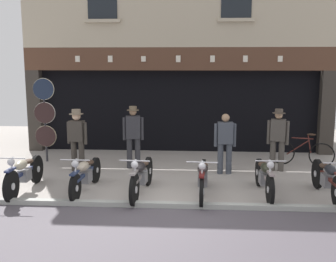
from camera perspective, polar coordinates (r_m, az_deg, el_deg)
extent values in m
cube|color=#A09890|center=(12.90, 1.33, -3.27)|extent=(21.68, 10.00, 0.08)
cube|color=#A3A59F|center=(8.17, -0.16, -10.61)|extent=(21.68, 0.16, 0.18)
cube|color=black|center=(14.96, 1.73, 3.71)|extent=(8.90, 4.00, 2.60)
cube|color=#332D28|center=(13.83, -18.12, 2.76)|extent=(0.44, 0.36, 2.60)
cube|color=#332D28|center=(13.48, 21.42, 2.40)|extent=(0.44, 0.36, 2.60)
cube|color=black|center=(13.21, 1.46, 3.49)|extent=(8.51, 0.03, 2.18)
cube|color=#503223|center=(12.70, 1.41, 10.12)|extent=(9.68, 0.24, 0.70)
cube|color=silver|center=(13.07, -12.63, 9.88)|extent=(0.14, 0.03, 0.19)
cube|color=silver|center=(12.83, -8.15, 10.02)|extent=(0.14, 0.03, 0.20)
cube|color=silver|center=(12.66, -3.48, 10.11)|extent=(0.14, 0.03, 0.17)
cube|color=silver|center=(12.57, 1.45, 10.13)|extent=(0.14, 0.03, 0.20)
cube|color=silver|center=(12.57, 6.29, 10.07)|extent=(0.14, 0.03, 0.20)
cube|color=silver|center=(12.65, 10.84, 9.96)|extent=(0.14, 0.03, 0.20)
cube|color=silver|center=(12.82, 15.52, 9.78)|extent=(0.14, 0.03, 0.18)
cube|color=#B5A78D|center=(12.90, -9.21, 15.08)|extent=(1.10, 0.12, 0.10)
cube|color=#B5A78D|center=(12.64, 9.57, 15.18)|extent=(1.10, 0.12, 0.10)
cylinder|color=black|center=(8.95, -21.22, -7.30)|extent=(0.07, 0.66, 0.66)
cylinder|color=silver|center=(8.95, -21.22, -7.30)|extent=(0.10, 0.15, 0.15)
cylinder|color=black|center=(10.17, -18.02, -5.13)|extent=(0.08, 0.66, 0.66)
cylinder|color=silver|center=(10.17, -18.02, -5.13)|extent=(0.11, 0.15, 0.15)
cube|color=navy|center=(9.53, -19.55, -5.45)|extent=(0.08, 1.27, 0.07)
cube|color=slate|center=(9.54, -19.53, -5.86)|extent=(0.20, 0.32, 0.26)
ellipsoid|color=tan|center=(9.33, -20.01, -4.52)|extent=(0.22, 0.46, 0.20)
ellipsoid|color=#38281E|center=(9.70, -19.05, -4.05)|extent=(0.20, 0.30, 0.10)
cube|color=navy|center=(8.86, -21.36, -5.12)|extent=(0.10, 0.36, 0.04)
sphere|color=silver|center=(8.88, -21.25, -4.10)|extent=(0.15, 0.15, 0.15)
cylinder|color=silver|center=(8.86, -21.29, -3.59)|extent=(0.62, 0.03, 0.02)
cylinder|color=silver|center=(8.91, -21.23, -5.44)|extent=(0.04, 0.27, 0.61)
cylinder|color=black|center=(8.56, -12.96, -7.86)|extent=(0.10, 0.60, 0.60)
cylinder|color=silver|center=(8.56, -12.96, -7.86)|extent=(0.11, 0.14, 0.13)
cylinder|color=black|center=(9.87, -10.17, -5.43)|extent=(0.11, 0.60, 0.60)
cylinder|color=silver|center=(9.87, -10.17, -5.43)|extent=(0.12, 0.14, 0.13)
cube|color=#1E2B4C|center=(9.18, -11.49, -5.84)|extent=(0.14, 1.32, 0.07)
cube|color=slate|center=(9.19, -11.47, -6.26)|extent=(0.22, 0.33, 0.26)
ellipsoid|color=tan|center=(8.97, -11.87, -4.89)|extent=(0.24, 0.47, 0.20)
ellipsoid|color=#38281E|center=(9.37, -11.03, -4.37)|extent=(0.22, 0.31, 0.10)
cube|color=#1E2B4C|center=(8.47, -13.04, -5.79)|extent=(0.12, 0.36, 0.04)
sphere|color=silver|center=(8.48, -12.95, -4.52)|extent=(0.15, 0.15, 0.15)
cylinder|color=silver|center=(8.46, -12.97, -3.99)|extent=(0.62, 0.06, 0.02)
cylinder|color=silver|center=(8.51, -12.94, -5.92)|extent=(0.05, 0.27, 0.61)
cylinder|color=black|center=(8.18, -4.78, -8.23)|extent=(0.13, 0.67, 0.66)
cylinder|color=silver|center=(8.18, -4.78, -8.23)|extent=(0.11, 0.15, 0.15)
cylinder|color=black|center=(9.52, -2.79, -5.65)|extent=(0.14, 0.67, 0.66)
cylinder|color=silver|center=(9.52, -2.79, -5.65)|extent=(0.12, 0.15, 0.15)
cube|color=gray|center=(8.82, -3.72, -6.10)|extent=(0.18, 1.31, 0.07)
cube|color=slate|center=(8.83, -3.71, -6.53)|extent=(0.23, 0.34, 0.26)
ellipsoid|color=black|center=(8.60, -3.97, -5.12)|extent=(0.26, 0.48, 0.20)
ellipsoid|color=#38281E|center=(9.01, -3.38, -4.56)|extent=(0.22, 0.32, 0.10)
cube|color=gray|center=(8.08, -4.81, -5.86)|extent=(0.13, 0.37, 0.04)
sphere|color=silver|center=(8.10, -4.73, -4.74)|extent=(0.15, 0.15, 0.15)
cylinder|color=silver|center=(8.08, -4.73, -4.19)|extent=(0.62, 0.08, 0.02)
cylinder|color=silver|center=(8.14, -4.74, -6.20)|extent=(0.06, 0.28, 0.60)
cylinder|color=black|center=(8.13, 4.76, -8.47)|extent=(0.10, 0.64, 0.63)
cylinder|color=silver|center=(8.13, 4.76, -8.47)|extent=(0.11, 0.14, 0.14)
cylinder|color=black|center=(9.44, 5.06, -5.90)|extent=(0.11, 0.64, 0.63)
cylinder|color=silver|center=(9.44, 5.06, -5.90)|extent=(0.12, 0.14, 0.14)
cube|color=#511312|center=(8.75, 4.93, -6.34)|extent=(0.14, 1.26, 0.07)
cube|color=slate|center=(8.77, 4.93, -6.78)|extent=(0.22, 0.33, 0.26)
ellipsoid|color=black|center=(8.53, 4.92, -5.35)|extent=(0.24, 0.47, 0.20)
ellipsoid|color=#38281E|center=(8.94, 5.00, -4.79)|extent=(0.22, 0.31, 0.10)
cube|color=#511312|center=(8.03, 4.80, -6.19)|extent=(0.12, 0.36, 0.04)
sphere|color=silver|center=(8.04, 4.83, -4.95)|extent=(0.15, 0.15, 0.15)
cylinder|color=silver|center=(8.02, 4.84, -4.40)|extent=(0.62, 0.06, 0.02)
cylinder|color=silver|center=(8.08, 4.80, -6.43)|extent=(0.05, 0.24, 0.62)
cylinder|color=black|center=(8.44, 14.18, -8.03)|extent=(0.08, 0.64, 0.64)
cylinder|color=silver|center=(8.44, 14.18, -8.03)|extent=(0.10, 0.14, 0.14)
cylinder|color=black|center=(9.68, 12.70, -5.70)|extent=(0.09, 0.64, 0.64)
cylinder|color=silver|center=(9.68, 12.70, -5.70)|extent=(0.11, 0.14, 0.14)
cube|color=gray|center=(9.02, 13.41, -6.06)|extent=(0.08, 1.21, 0.07)
cube|color=slate|center=(9.04, 13.40, -6.48)|extent=(0.20, 0.32, 0.26)
ellipsoid|color=black|center=(8.82, 13.65, -5.08)|extent=(0.23, 0.46, 0.20)
ellipsoid|color=#38281E|center=(9.20, 13.20, -4.58)|extent=(0.20, 0.30, 0.10)
cube|color=gray|center=(8.35, 14.27, -5.82)|extent=(0.10, 0.36, 0.04)
sphere|color=silver|center=(8.36, 14.24, -4.64)|extent=(0.15, 0.15, 0.15)
cylinder|color=silver|center=(8.34, 14.26, -4.11)|extent=(0.62, 0.03, 0.02)
cylinder|color=silver|center=(8.40, 14.21, -6.06)|extent=(0.04, 0.29, 0.60)
cylinder|color=black|center=(9.88, 20.28, -5.67)|extent=(0.08, 0.67, 0.67)
cylinder|color=silver|center=(9.88, 20.28, -5.67)|extent=(0.11, 0.15, 0.15)
cube|color=#551C16|center=(9.22, 21.54, -6.05)|extent=(0.07, 1.27, 0.07)
cube|color=slate|center=(9.23, 21.51, -6.47)|extent=(0.20, 0.32, 0.26)
ellipsoid|color=black|center=(9.01, 21.93, -5.10)|extent=(0.22, 0.46, 0.20)
ellipsoid|color=#38281E|center=(9.40, 21.15, -4.59)|extent=(0.20, 0.30, 0.10)
cylinder|color=#38332D|center=(10.91, -12.07, -3.44)|extent=(0.15, 0.15, 0.82)
cylinder|color=#38332D|center=(11.01, -13.10, -3.37)|extent=(0.15, 0.15, 0.82)
cube|color=#38332D|center=(10.83, -12.71, 0.01)|extent=(0.41, 0.28, 0.54)
cube|color=white|center=(10.92, -12.46, 0.44)|extent=(0.14, 0.04, 0.30)
cube|color=#47234C|center=(10.94, -12.42, 0.40)|extent=(0.05, 0.02, 0.28)
cylinder|color=#38332D|center=(10.74, -11.58, -0.33)|extent=(0.09, 0.09, 0.57)
cylinder|color=#38332D|center=(10.95, -13.80, -0.23)|extent=(0.09, 0.09, 0.57)
sphere|color=beige|center=(10.78, -12.79, 2.05)|extent=(0.22, 0.22, 0.22)
cylinder|color=#7F705B|center=(10.77, -12.80, 2.37)|extent=(0.37, 0.37, 0.01)
cylinder|color=#7F705B|center=(10.76, -12.81, 2.68)|extent=(0.23, 0.23, 0.12)
cylinder|color=#2D2D33|center=(11.04, -4.31, -3.07)|extent=(0.15, 0.15, 0.84)
cylinder|color=#2D2D33|center=(11.04, -5.45, -3.08)|extent=(0.15, 0.15, 0.84)
cube|color=#2D2D33|center=(10.91, -4.93, 0.53)|extent=(0.41, 0.27, 0.61)
cube|color=white|center=(11.01, -4.93, 1.01)|extent=(0.14, 0.04, 0.34)
cube|color=#47234C|center=(11.02, -4.92, 0.95)|extent=(0.05, 0.02, 0.32)
cylinder|color=#2D2D33|center=(10.91, -3.69, 0.34)|extent=(0.09, 0.09, 0.61)
cylinder|color=#2D2D33|center=(10.92, -6.16, 0.31)|extent=(0.09, 0.09, 0.61)
sphere|color=#9E7A5B|center=(10.85, -4.96, 2.68)|extent=(0.19, 0.19, 0.19)
cylinder|color=brown|center=(10.84, -4.97, 2.95)|extent=(0.32, 0.32, 0.01)
cylinder|color=brown|center=(10.84, -4.97, 3.23)|extent=(0.20, 0.20, 0.10)
cylinder|color=#3D424C|center=(10.54, 8.57, -3.83)|extent=(0.15, 0.15, 0.81)
cylinder|color=#3D424C|center=(10.52, 7.38, -3.83)|extent=(0.15, 0.15, 0.81)
cube|color=#3D424C|center=(10.40, 8.06, -0.27)|extent=(0.39, 0.24, 0.56)
cube|color=silver|center=(10.50, 8.00, 0.19)|extent=(0.14, 0.03, 0.31)
cube|color=brown|center=(10.51, 7.99, 0.15)|extent=(0.05, 0.01, 0.29)
cylinder|color=#3D424C|center=(10.44, 9.34, -0.58)|extent=(0.09, 0.09, 0.59)
cylinder|color=#3D424C|center=(10.38, 6.77, -0.57)|extent=(0.09, 0.09, 0.59)
sphere|color=#9E7A5B|center=(10.34, 8.11, 1.86)|extent=(0.20, 0.20, 0.20)
cylinder|color=#47423D|center=(11.09, 15.66, -3.36)|extent=(0.15, 0.15, 0.83)
cylinder|color=#47423D|center=(11.10, 14.53, -3.31)|extent=(0.15, 0.15, 0.83)
cube|color=#47423D|center=(10.97, 15.25, 0.13)|extent=(0.42, 0.30, 0.57)
cube|color=silver|center=(11.07, 15.28, 0.57)|extent=(0.14, 0.05, 0.32)
cube|color=maroon|center=(11.08, 15.28, 0.52)|extent=(0.05, 0.02, 0.30)
cylinder|color=#47423D|center=(10.98, 16.46, -0.27)|extent=(0.09, 0.09, 0.62)
cylinder|color=#47423D|center=(10.98, 14.01, -0.16)|extent=(0.09, 0.09, 0.62)
sphere|color=tan|center=(10.91, 15.34, 2.17)|extent=(0.20, 0.20, 0.20)
cylinder|color=#4C4238|center=(10.90, 15.35, 2.45)|extent=(0.33, 0.33, 0.01)
cylinder|color=#4C4238|center=(10.90, 15.36, 2.73)|extent=(0.21, 0.21, 0.11)
cylinder|color=#232328|center=(12.11, -16.90, 1.17)|extent=(0.06, 0.06, 2.29)
cylinder|color=#192338|center=(12.00, -17.15, 5.66)|extent=(0.60, 0.03, 0.60)
torus|color=beige|center=(12.01, -17.13, 5.67)|extent=(0.62, 0.04, 0.62)
cylinder|color=black|center=(12.06, -17.00, 2.46)|extent=(0.60, 0.03, 0.60)
torus|color=silver|center=(12.07, -16.97, 2.47)|extent=(0.62, 0.04, 0.62)
cylinder|color=black|center=(12.16, -16.84, -0.70)|extent=(0.60, 0.03, 0.60)
torus|color=beige|center=(12.17, -16.82, -0.68)|extent=(0.62, 0.04, 0.62)
cube|color=silver|center=(13.15, 11.55, 4.02)|extent=(0.66, 0.02, 0.95)
cube|color=#232328|center=(13.11, 11.61, 5.65)|extent=(0.66, 0.01, 0.20)
cube|color=silver|center=(13.34, 15.97, 3.47)|extent=(0.81, 0.02, 0.90)
cube|color=#1E3323|center=(13.30, 16.06, 4.96)|extent=(0.81, 0.01, 0.20)
torus|color=black|center=(11.91, 15.77, -2.92)|extent=(0.67, 0.22, 0.69)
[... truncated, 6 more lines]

